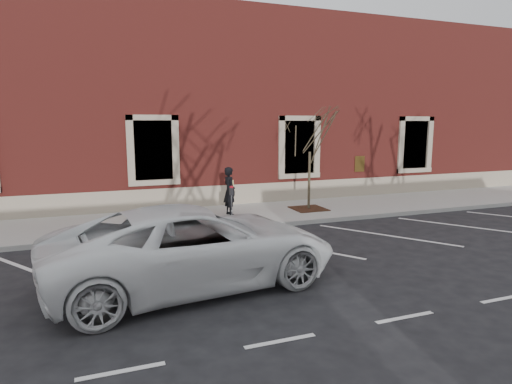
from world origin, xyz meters
name	(u,v)px	position (x,y,z in m)	size (l,w,h in m)	color
ground	(262,228)	(0.00, 0.00, 0.00)	(120.00, 120.00, 0.00)	#28282B
sidewalk_near	(245,215)	(0.00, 1.75, 0.07)	(40.00, 3.50, 0.15)	#ABA8A0
curb_near	(263,226)	(0.00, -0.05, 0.07)	(40.00, 0.12, 0.15)	#9E9E99
parking_stripes	(291,245)	(0.00, -2.20, 0.00)	(28.00, 4.40, 0.01)	silver
building_civic	(205,111)	(0.00, 7.74, 4.00)	(40.00, 8.62, 8.00)	maroon
man	(230,191)	(-0.62, 1.64, 1.01)	(0.63, 0.41, 1.72)	black
parking_meter	(232,197)	(-0.93, 0.37, 1.01)	(0.11, 0.09, 1.23)	#595B60
tree_grate	(309,209)	(2.51, 1.58, 0.17)	(1.23, 1.23, 0.03)	#3F2014
sapling	(310,136)	(2.51, 1.58, 2.93)	(2.38, 2.38, 3.97)	#463D2A
white_truck	(195,246)	(-3.12, -4.14, 0.85)	(2.82, 6.11, 1.70)	white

